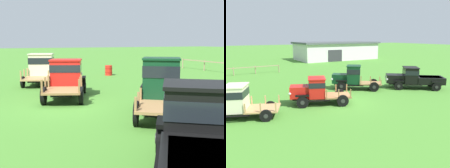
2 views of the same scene
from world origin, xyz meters
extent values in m
plane|color=#47842D|center=(0.00, 0.00, 0.00)|extent=(240.00, 240.00, 0.00)
cylinder|color=#997F60|center=(-9.56, 17.69, 0.55)|extent=(0.12, 0.12, 1.11)
cylinder|color=#997F60|center=(-12.55, 17.30, 0.55)|extent=(0.12, 0.12, 1.11)
cylinder|color=black|center=(-8.94, -0.02, 0.38)|extent=(0.76, 0.42, 0.76)
cylinder|color=#2D2D2D|center=(-8.98, -0.11, 0.38)|extent=(0.26, 0.13, 0.27)
cylinder|color=black|center=(-8.27, 1.69, 0.38)|extent=(0.76, 0.42, 0.76)
cylinder|color=#2D2D2D|center=(-8.24, 1.78, 0.38)|extent=(0.26, 0.13, 0.27)
cylinder|color=black|center=(-6.17, -1.11, 0.38)|extent=(0.76, 0.42, 0.76)
cylinder|color=#2D2D2D|center=(-6.20, -1.20, 0.38)|extent=(0.26, 0.13, 0.27)
cylinder|color=black|center=(-5.49, 0.60, 0.38)|extent=(0.76, 0.42, 0.76)
cylinder|color=#2D2D2D|center=(-5.46, 0.68, 0.38)|extent=(0.26, 0.13, 0.27)
cube|color=black|center=(-7.34, 0.33, 0.46)|extent=(4.34, 2.51, 0.12)
cube|color=beige|center=(-8.81, 0.91, 0.97)|extent=(1.84, 1.74, 0.89)
cube|color=silver|center=(-9.47, 1.17, 0.92)|extent=(0.43, 0.96, 0.67)
sphere|color=silver|center=(-9.73, 0.54, 0.99)|extent=(0.20, 0.20, 0.20)
sphere|color=silver|center=(-9.23, 1.82, 0.99)|extent=(0.20, 0.20, 0.20)
cube|color=black|center=(-8.94, -0.02, 0.81)|extent=(0.89, 0.51, 0.12)
cube|color=black|center=(-8.27, 1.69, 0.81)|extent=(0.89, 0.51, 0.12)
cube|color=beige|center=(-7.59, 0.43, 1.31)|extent=(1.67, 1.93, 1.58)
cube|color=black|center=(-7.59, 0.43, 1.66)|extent=(1.73, 1.98, 0.44)
cube|color=beige|center=(-7.59, 0.43, 2.13)|extent=(1.81, 2.04, 0.08)
cube|color=black|center=(-7.81, -0.45, 0.44)|extent=(1.57, 0.73, 0.05)
cube|color=black|center=(-7.15, 1.23, 0.44)|extent=(1.57, 0.73, 0.05)
cube|color=tan|center=(-6.11, -0.15, 0.57)|extent=(2.54, 2.45, 0.10)
cube|color=tan|center=(-7.27, -0.63, 0.91)|extent=(0.10, 0.10, 0.58)
cube|color=tan|center=(-6.63, 1.00, 0.91)|extent=(0.10, 0.10, 0.58)
cube|color=tan|center=(-6.43, -0.96, 0.91)|extent=(0.10, 0.10, 0.58)
cube|color=tan|center=(-5.79, 0.66, 0.91)|extent=(0.10, 0.10, 0.58)
cube|color=tan|center=(-5.59, -1.29, 0.91)|extent=(0.10, 0.10, 0.58)
cube|color=tan|center=(-4.95, 0.33, 0.91)|extent=(0.10, 0.10, 0.58)
cylinder|color=black|center=(-3.29, 0.22, 0.44)|extent=(0.89, 0.51, 0.88)
cylinder|color=#2D2D2D|center=(-3.33, 0.11, 0.44)|extent=(0.30, 0.14, 0.31)
cylinder|color=black|center=(-2.61, 1.88, 0.44)|extent=(0.89, 0.51, 0.88)
cylinder|color=#2D2D2D|center=(-2.57, 1.98, 0.44)|extent=(0.30, 0.14, 0.31)
cylinder|color=black|center=(-0.55, -0.91, 0.44)|extent=(0.89, 0.51, 0.88)
cylinder|color=#2D2D2D|center=(-0.59, -1.01, 0.44)|extent=(0.30, 0.14, 0.31)
cylinder|color=black|center=(0.14, 0.75, 0.44)|extent=(0.89, 0.51, 0.88)
cylinder|color=#2D2D2D|center=(0.18, 0.86, 0.44)|extent=(0.30, 0.14, 0.31)
cube|color=black|center=(-1.68, 0.53, 0.52)|extent=(4.28, 2.52, 0.12)
cube|color=red|center=(-3.15, 1.13, 1.03)|extent=(1.79, 1.70, 0.89)
cube|color=silver|center=(-3.78, 1.39, 0.98)|extent=(0.43, 0.94, 0.67)
sphere|color=silver|center=(-4.04, 0.77, 1.05)|extent=(0.20, 0.20, 0.20)
sphere|color=silver|center=(-3.53, 2.02, 1.05)|extent=(0.20, 0.20, 0.20)
cube|color=black|center=(-3.29, 0.22, 0.93)|extent=(1.01, 0.57, 0.12)
cube|color=black|center=(-2.61, 1.88, 0.93)|extent=(1.01, 0.57, 0.12)
cube|color=red|center=(-1.95, 0.64, 1.29)|extent=(1.69, 1.91, 1.42)
cube|color=black|center=(-1.95, 0.64, 1.61)|extent=(1.75, 1.96, 0.40)
cube|color=red|center=(-1.95, 0.64, 2.04)|extent=(1.83, 2.02, 0.08)
cube|color=black|center=(-2.17, -0.22, 0.50)|extent=(1.58, 0.75, 0.05)
cube|color=black|center=(-1.50, 1.41, 0.50)|extent=(1.58, 0.75, 0.05)
cube|color=olive|center=(-0.48, 0.04, 0.63)|extent=(2.52, 2.42, 0.10)
cube|color=olive|center=(-1.63, -0.41, 0.99)|extent=(0.10, 0.10, 0.63)
cube|color=olive|center=(-0.99, 1.16, 0.99)|extent=(0.10, 0.10, 0.63)
cube|color=olive|center=(-0.80, -0.75, 0.99)|extent=(0.10, 0.10, 0.63)
cube|color=olive|center=(-0.16, 0.83, 0.99)|extent=(0.10, 0.10, 0.63)
cube|color=olive|center=(0.02, -1.09, 0.99)|extent=(0.10, 0.10, 0.63)
cube|color=olive|center=(0.67, 0.49, 0.99)|extent=(0.10, 0.10, 0.63)
cylinder|color=black|center=(1.81, 3.25, 0.46)|extent=(0.83, 0.66, 0.92)
cylinder|color=#2D2D2D|center=(1.76, 3.17, 0.46)|extent=(0.28, 0.21, 0.32)
cylinder|color=black|center=(2.78, 4.57, 0.46)|extent=(0.83, 0.66, 0.92)
cylinder|color=#2D2D2D|center=(2.83, 4.65, 0.46)|extent=(0.28, 0.21, 0.32)
cylinder|color=black|center=(4.32, 1.41, 0.46)|extent=(0.83, 0.66, 0.92)
cylinder|color=#2D2D2D|center=(4.26, 1.34, 0.46)|extent=(0.28, 0.21, 0.32)
cylinder|color=black|center=(5.29, 2.74, 0.46)|extent=(0.83, 0.66, 0.92)
cylinder|color=#2D2D2D|center=(5.34, 2.81, 0.46)|extent=(0.28, 0.21, 0.32)
cube|color=black|center=(3.46, 3.06, 0.54)|extent=(4.10, 3.34, 0.12)
cube|color=#0F381E|center=(2.12, 4.04, 1.05)|extent=(1.87, 1.80, 0.90)
cube|color=silver|center=(1.54, 4.46, 1.01)|extent=(0.58, 0.77, 0.68)
sphere|color=silver|center=(1.17, 3.97, 1.07)|extent=(0.20, 0.20, 0.20)
sphere|color=silver|center=(1.90, 4.96, 1.07)|extent=(0.20, 0.20, 0.20)
cube|color=black|center=(1.81, 3.25, 0.97)|extent=(0.97, 0.78, 0.12)
cube|color=black|center=(2.78, 4.57, 0.97)|extent=(0.97, 0.78, 0.12)
cube|color=#0F381E|center=(3.21, 3.24, 1.44)|extent=(1.85, 1.89, 1.69)
cube|color=black|center=(3.21, 3.24, 1.82)|extent=(1.91, 1.95, 0.47)
cube|color=#0F381E|center=(3.21, 3.24, 2.33)|extent=(1.99, 2.02, 0.08)
cube|color=black|center=(2.83, 2.52, 0.52)|extent=(1.47, 1.13, 0.05)
cube|color=black|center=(3.78, 3.82, 0.52)|extent=(1.47, 1.13, 0.05)
cube|color=#9E7547|center=(4.55, 2.26, 0.65)|extent=(2.66, 2.57, 0.10)
cube|color=#9E7547|center=(3.33, 2.18, 0.95)|extent=(0.11, 0.11, 0.49)
cube|color=#9E7547|center=(4.25, 3.45, 0.95)|extent=(0.11, 0.11, 0.49)
cube|color=#9E7547|center=(4.09, 1.63, 0.95)|extent=(0.11, 0.11, 0.49)
cube|color=#9E7547|center=(5.01, 2.89, 0.95)|extent=(0.11, 0.11, 0.49)
cube|color=#9E7547|center=(4.85, 1.07, 0.95)|extent=(0.11, 0.11, 0.49)
cube|color=#9E7547|center=(5.77, 2.33, 0.95)|extent=(0.11, 0.11, 0.49)
cylinder|color=black|center=(6.79, 0.72, 0.42)|extent=(0.78, 0.66, 0.83)
cylinder|color=#2D2D2D|center=(6.73, 0.63, 0.42)|extent=(0.25, 0.20, 0.29)
cube|color=black|center=(8.69, 0.52, 0.50)|extent=(4.71, 3.92, 0.12)
cube|color=black|center=(7.18, 1.66, 0.97)|extent=(2.21, 2.14, 0.82)
cube|color=silver|center=(6.51, 2.17, 0.93)|extent=(0.70, 0.90, 0.61)
sphere|color=silver|center=(6.06, 1.59, 0.99)|extent=(0.20, 0.20, 0.20)
sphere|color=silver|center=(6.95, 2.76, 0.99)|extent=(0.20, 0.20, 0.20)
cube|color=black|center=(6.79, 0.72, 0.88)|extent=(0.89, 0.74, 0.12)
cube|color=black|center=(8.37, 0.77, 1.31)|extent=(2.04, 2.13, 1.51)
cube|color=black|center=(8.37, 0.77, 1.65)|extent=(2.10, 2.19, 0.42)
cube|color=black|center=(8.37, 0.77, 2.10)|extent=(2.18, 2.27, 0.08)
cube|color=black|center=(7.89, -0.08, 0.48)|extent=(1.48, 1.16, 0.05)
cube|color=black|center=(9.88, -0.37, 1.19)|extent=(2.63, 2.51, 0.06)
cylinder|color=red|center=(-10.03, 6.87, 0.45)|extent=(0.63, 0.63, 0.89)
cylinder|color=maroon|center=(-10.03, 6.87, 0.63)|extent=(0.66, 0.66, 0.03)
cylinder|color=maroon|center=(-10.03, 6.87, 0.27)|extent=(0.66, 0.66, 0.03)
camera|label=1|loc=(12.85, -3.58, 3.03)|focal=45.00mm
camera|label=2|loc=(-8.64, -14.25, 5.15)|focal=35.00mm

